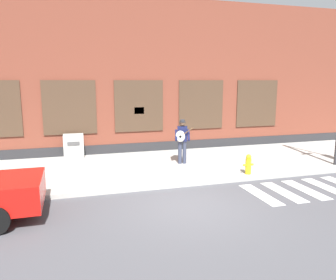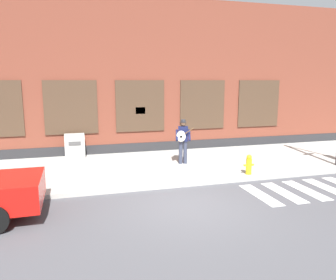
# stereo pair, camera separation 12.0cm
# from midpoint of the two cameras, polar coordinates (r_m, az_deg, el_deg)

# --- Properties ---
(ground_plane) EXTENTS (160.00, 160.00, 0.00)m
(ground_plane) POSITION_cam_midpoint_polar(r_m,az_deg,el_deg) (9.14, 2.88, -11.27)
(ground_plane) COLOR #4C4C51
(sidewalk) EXTENTS (28.00, 5.02, 0.14)m
(sidewalk) POSITION_cam_midpoint_polar(r_m,az_deg,el_deg) (12.76, -3.00, -4.64)
(sidewalk) COLOR #ADAAA3
(sidewalk) RESTS_ON ground
(building_backdrop) EXTENTS (28.00, 4.06, 6.96)m
(building_backdrop) POSITION_cam_midpoint_polar(r_m,az_deg,el_deg) (16.75, -6.72, 10.63)
(building_backdrop) COLOR brown
(building_backdrop) RESTS_ON ground
(crosswalk) EXTENTS (5.20, 1.90, 0.01)m
(crosswalk) POSITION_cam_midpoint_polar(r_m,az_deg,el_deg) (11.66, 25.58, -7.44)
(crosswalk) COLOR silver
(crosswalk) RESTS_ON ground
(busker) EXTENTS (0.72, 0.66, 1.74)m
(busker) POSITION_cam_midpoint_polar(r_m,az_deg,el_deg) (12.72, 2.19, 0.23)
(busker) COLOR #33384C
(busker) RESTS_ON sidewalk
(utility_box) EXTENTS (0.82, 0.53, 1.01)m
(utility_box) POSITION_cam_midpoint_polar(r_m,az_deg,el_deg) (14.33, -16.34, -1.03)
(utility_box) COLOR #ADADA8
(utility_box) RESTS_ON sidewalk
(fire_hydrant) EXTENTS (0.38, 0.20, 0.70)m
(fire_hydrant) POSITION_cam_midpoint_polar(r_m,az_deg,el_deg) (11.75, 13.53, -4.15)
(fire_hydrant) COLOR gold
(fire_hydrant) RESTS_ON sidewalk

